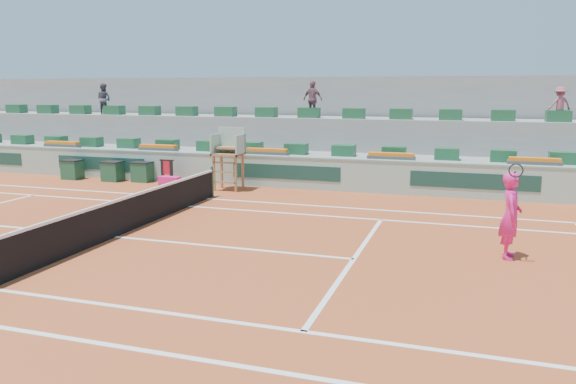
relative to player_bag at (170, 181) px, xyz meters
name	(u,v)px	position (x,y,z in m)	size (l,w,h in m)	color
ground	(115,237)	(2.63, -7.48, -0.19)	(90.00, 90.00, 0.00)	#9E411E
seating_tier_lower	(259,164)	(2.63, 3.22, 0.41)	(36.00, 4.00, 1.20)	gray
seating_tier_upper	(271,144)	(2.63, 4.82, 1.11)	(36.00, 2.40, 2.60)	gray
stadium_back_wall	(282,123)	(2.63, 6.42, 2.01)	(36.00, 0.40, 4.40)	gray
player_bag	(170,181)	(0.00, 0.00, 0.00)	(0.85, 0.38, 0.38)	#EC1E7F
spectator_left	(104,99)	(-5.90, 4.16, 3.17)	(0.73, 0.57, 1.51)	#454550
spectator_mid	(313,99)	(4.82, 4.14, 3.21)	(0.94, 0.39, 1.60)	#714B5A
spectator_right	(560,104)	(14.64, 4.19, 3.08)	(0.87, 0.50, 1.34)	#9A4D5E
court_lines	(115,237)	(2.63, -7.48, -0.18)	(23.89, 11.09, 0.01)	white
tennis_net	(114,218)	(2.63, -7.48, 0.34)	(0.10, 11.97, 1.10)	black
advertising_hoarding	(240,170)	(2.66, 1.01, 0.45)	(36.00, 0.34, 1.26)	#90B6A6
umpire_chair	(229,150)	(2.63, 0.01, 1.35)	(1.10, 0.90, 2.40)	olive
seat_row_lower	(251,147)	(2.63, 2.32, 1.23)	(32.90, 0.60, 0.44)	#1B522F
seat_row_upper	(266,112)	(2.63, 4.22, 2.63)	(32.90, 0.60, 0.44)	#1B522F
flower_planters	(211,150)	(1.13, 1.52, 1.15)	(26.80, 0.36, 0.28)	#4C4C4C
drink_cooler_a	(143,172)	(-1.60, 0.58, 0.23)	(0.81, 0.70, 0.84)	#184A2F
drink_cooler_b	(113,171)	(-2.90, 0.33, 0.23)	(0.81, 0.70, 0.84)	#184A2F
drink_cooler_c	(72,169)	(-4.88, 0.25, 0.23)	(0.80, 0.69, 0.84)	#184A2F
towel_rack	(167,170)	(-0.24, 0.24, 0.42)	(0.61, 0.10, 1.03)	black
tennis_player	(511,215)	(12.41, -6.26, 0.82)	(0.49, 0.93, 2.28)	#EC1E7F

